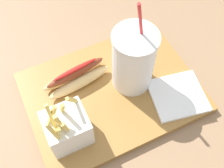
% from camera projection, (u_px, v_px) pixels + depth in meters
% --- Properties ---
extents(ground_plane, '(2.40, 2.40, 0.02)m').
position_uv_depth(ground_plane, '(112.00, 96.00, 0.73)').
color(ground_plane, '#8C6B4C').
extents(food_tray, '(0.42, 0.31, 0.02)m').
position_uv_depth(food_tray, '(112.00, 92.00, 0.71)').
color(food_tray, olive).
rests_on(food_tray, ground_plane).
extents(soda_cup, '(0.10, 0.10, 0.26)m').
position_uv_depth(soda_cup, '(133.00, 60.00, 0.65)').
color(soda_cup, white).
rests_on(soda_cup, food_tray).
extents(fries_basket, '(0.09, 0.08, 0.15)m').
position_uv_depth(fries_basket, '(67.00, 128.00, 0.60)').
color(fries_basket, white).
rests_on(fries_basket, food_tray).
extents(hot_dog_1, '(0.18, 0.08, 0.06)m').
position_uv_depth(hot_dog_1, '(76.00, 77.00, 0.70)').
color(hot_dog_1, '#DBB775').
rests_on(hot_dog_1, food_tray).
extents(ketchup_cup_1, '(0.04, 0.04, 0.02)m').
position_uv_depth(ketchup_cup_1, '(131.00, 40.00, 0.77)').
color(ketchup_cup_1, white).
rests_on(ketchup_cup_1, food_tray).
extents(napkin_stack, '(0.15, 0.14, 0.01)m').
position_uv_depth(napkin_stack, '(178.00, 96.00, 0.69)').
color(napkin_stack, white).
rests_on(napkin_stack, food_tray).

